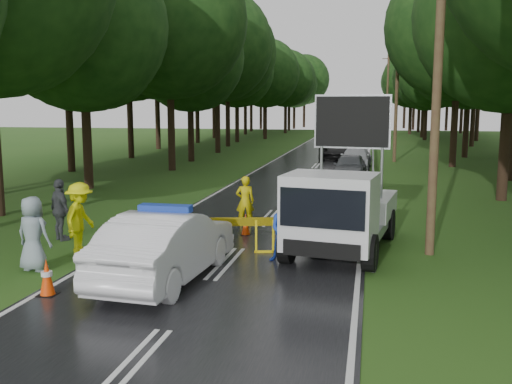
% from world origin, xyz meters
% --- Properties ---
extents(ground, '(160.00, 160.00, 0.00)m').
position_xyz_m(ground, '(0.00, 0.00, 0.00)').
color(ground, '#264F16').
rests_on(ground, ground).
extents(road, '(7.00, 140.00, 0.02)m').
position_xyz_m(road, '(0.00, 30.00, 0.01)').
color(road, black).
rests_on(road, ground).
extents(guardrail, '(0.12, 60.06, 0.70)m').
position_xyz_m(guardrail, '(3.70, 29.67, 0.55)').
color(guardrail, gray).
rests_on(guardrail, ground).
extents(utility_pole_near, '(1.40, 0.24, 10.00)m').
position_xyz_m(utility_pole_near, '(5.20, 2.00, 5.06)').
color(utility_pole_near, '#492F21').
rests_on(utility_pole_near, ground).
extents(utility_pole_mid, '(1.40, 0.24, 10.00)m').
position_xyz_m(utility_pole_mid, '(5.20, 28.00, 5.06)').
color(utility_pole_mid, '#492F21').
rests_on(utility_pole_mid, ground).
extents(utility_pole_far, '(1.40, 0.24, 10.00)m').
position_xyz_m(utility_pole_far, '(5.20, 54.00, 5.06)').
color(utility_pole_far, '#492F21').
rests_on(utility_pole_far, ground).
extents(police_sedan, '(2.05, 5.01, 1.78)m').
position_xyz_m(police_sedan, '(-1.00, -1.61, 0.81)').
color(police_sedan, white).
rests_on(police_sedan, ground).
extents(work_truck, '(3.12, 5.64, 4.27)m').
position_xyz_m(work_truck, '(2.79, 1.70, 1.16)').
color(work_truck, gray).
rests_on(work_truck, ground).
extents(barrier, '(2.38, 0.61, 1.01)m').
position_xyz_m(barrier, '(-0.13, 1.00, 0.76)').
color(barrier, yellow).
rests_on(barrier, ground).
extents(officer, '(0.71, 0.56, 1.70)m').
position_xyz_m(officer, '(-0.51, 4.56, 0.85)').
color(officer, '#CFBC0B').
rests_on(officer, ground).
extents(civilian, '(0.89, 0.73, 1.70)m').
position_xyz_m(civilian, '(1.45, 0.50, 0.85)').
color(civilian, '#1C3FB8').
rests_on(civilian, ground).
extents(bystander_left, '(0.79, 1.32, 2.00)m').
position_xyz_m(bystander_left, '(-4.02, 0.00, 1.00)').
color(bystander_left, '#E8EC0C').
rests_on(bystander_left, ground).
extents(bystander_mid, '(1.15, 1.01, 1.86)m').
position_xyz_m(bystander_mid, '(-5.48, 1.50, 0.93)').
color(bystander_mid, '#42454A').
rests_on(bystander_mid, ground).
extents(bystander_right, '(0.97, 0.70, 1.84)m').
position_xyz_m(bystander_right, '(-4.46, -1.50, 0.92)').
color(bystander_right, gray).
rests_on(bystander_right, ground).
extents(queue_car_first, '(1.83, 4.24, 1.42)m').
position_xyz_m(queue_car_first, '(2.46, 17.34, 0.71)').
color(queue_car_first, '#3C3F43').
rests_on(queue_car_first, ground).
extents(queue_car_second, '(2.15, 4.65, 1.31)m').
position_xyz_m(queue_car_second, '(2.60, 23.34, 0.66)').
color(queue_car_second, '#A2A4A9').
rests_on(queue_car_second, ground).
extents(queue_car_third, '(2.90, 5.77, 1.57)m').
position_xyz_m(queue_car_third, '(1.04, 29.34, 0.78)').
color(queue_car_third, black).
rests_on(queue_car_third, ground).
extents(queue_car_fourth, '(1.89, 4.56, 1.47)m').
position_xyz_m(queue_car_fourth, '(1.07, 37.59, 0.73)').
color(queue_car_fourth, '#3F4046').
rests_on(queue_car_fourth, ground).
extents(cone_near_left, '(0.38, 0.38, 0.81)m').
position_xyz_m(cone_near_left, '(-3.11, -3.15, 0.39)').
color(cone_near_left, black).
rests_on(cone_near_left, ground).
extents(cone_center, '(0.33, 0.33, 0.70)m').
position_xyz_m(cone_center, '(-1.00, 1.64, 0.34)').
color(cone_center, black).
rests_on(cone_center, ground).
extents(cone_far, '(0.33, 0.33, 0.69)m').
position_xyz_m(cone_far, '(-0.20, 3.24, 0.34)').
color(cone_far, black).
rests_on(cone_far, ground).
extents(cone_left_mid, '(0.36, 0.36, 0.76)m').
position_xyz_m(cone_left_mid, '(-2.49, 3.00, 0.37)').
color(cone_left_mid, black).
rests_on(cone_left_mid, ground).
extents(cone_right, '(0.34, 0.34, 0.72)m').
position_xyz_m(cone_right, '(3.31, 2.12, 0.35)').
color(cone_right, black).
rests_on(cone_right, ground).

